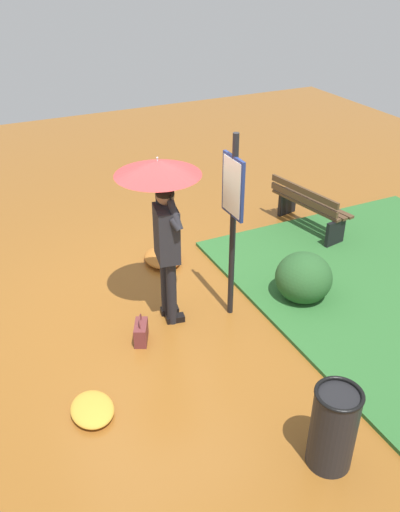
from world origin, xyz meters
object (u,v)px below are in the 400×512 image
object	(u,v)px
person_with_umbrella	(162,201)
park_bench	(309,207)
info_sign_post	(233,208)
handbag	(141,332)
trash_bin	(333,428)

from	to	relation	value
person_with_umbrella	park_bench	world-z (taller)	person_with_umbrella
info_sign_post	park_bench	distance (m)	2.80
handbag	trash_bin	xyz separation A→B (m)	(-2.29, -0.92, 0.29)
info_sign_post	handbag	size ratio (longest dim) A/B	6.22
person_with_umbrella	handbag	bearing A→B (deg)	127.08
info_sign_post	trash_bin	xyz separation A→B (m)	(-2.34, 0.27, -1.03)
park_bench	trash_bin	bearing A→B (deg)	146.95
handbag	trash_bin	bearing A→B (deg)	-158.13
handbag	trash_bin	distance (m)	2.49
person_with_umbrella	info_sign_post	size ratio (longest dim) A/B	0.89
trash_bin	handbag	bearing A→B (deg)	21.87
person_with_umbrella	info_sign_post	bearing A→B (deg)	-111.71
park_bench	person_with_umbrella	bearing A→B (deg)	111.08
info_sign_post	handbag	xyz separation A→B (m)	(-0.05, 1.19, -1.32)
person_with_umbrella	handbag	distance (m)	1.53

